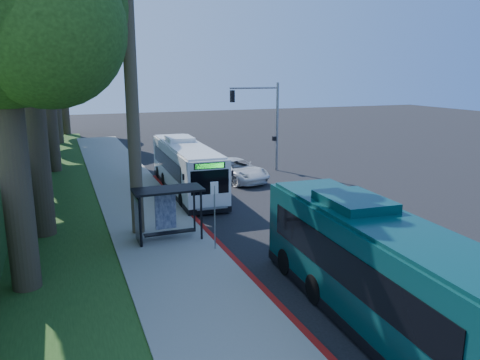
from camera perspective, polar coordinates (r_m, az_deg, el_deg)
name	(u,v)px	position (r m, az deg, el deg)	size (l,w,h in m)	color
ground	(276,209)	(27.39, 4.43, -3.52)	(140.00, 140.00, 0.00)	black
sidewalk	(151,222)	(25.20, -10.77, -5.05)	(4.50, 70.00, 0.12)	gray
red_curb	(217,241)	(22.06, -2.88, -7.46)	(0.25, 30.00, 0.13)	maroon
grass_verge	(37,209)	(29.70, -23.48, -3.21)	(8.00, 70.00, 0.06)	#234719
bus_shelter	(162,204)	(22.02, -9.46, -2.90)	(3.20, 1.51, 2.55)	black
stop_sign_pole	(215,206)	(20.40, -3.12, -3.20)	(0.35, 0.06, 3.17)	gray
traffic_signal_pole	(266,116)	(37.08, 3.14, 7.80)	(4.10, 0.30, 7.00)	gray
tree_2	(44,35)	(39.71, -22.75, 15.94)	(8.82, 8.40, 15.12)	#382B1E
tree_3	(20,24)	(47.86, -25.22, 16.86)	(10.08, 9.60, 17.28)	#382B1E
tree_4	(53,54)	(55.65, -21.88, 14.11)	(8.40, 8.00, 14.14)	#382B1E
tree_5	(62,62)	(63.64, -20.89, 13.24)	(7.35, 7.00, 12.86)	#382B1E
tree_6	(0,11)	(17.78, -27.21, 17.89)	(7.56, 7.20, 13.74)	#382B1E
white_bus	(186,166)	(31.16, -6.61, 1.65)	(2.87, 11.65, 3.45)	silver
teal_bus	(386,274)	(15.06, 17.35, -10.86)	(3.34, 12.68, 3.74)	#093434
pickup	(235,170)	(34.16, -0.56, 1.23)	(2.67, 5.79, 1.61)	silver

